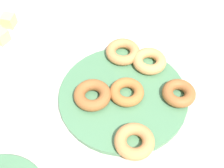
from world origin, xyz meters
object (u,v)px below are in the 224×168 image
object	(u,v)px
donut_plate	(123,96)
donut_2	(127,92)
donut_1	(123,52)
donut_3	(179,93)
donut_5	(134,141)
melon_chunk_left	(1,36)
donut_4	(149,61)
melon_chunk_right	(8,21)
donut_0	(92,95)
fruit_bowl	(10,38)

from	to	relation	value
donut_plate	donut_2	xyz separation A→B (m)	(0.00, -0.01, 0.02)
donut_1	donut_3	bearing A→B (deg)	-118.05
donut_1	donut_5	xyz separation A→B (m)	(-0.26, -0.10, 0.00)
donut_plate	donut_1	world-z (taller)	donut_1
donut_1	donut_plate	bearing A→B (deg)	-162.53
donut_5	melon_chunk_left	size ratio (longest dim) A/B	2.54
donut_plate	donut_1	bearing A→B (deg)	17.47
donut_3	donut_4	distance (m)	0.13
donut_2	donut_5	bearing A→B (deg)	-156.78
donut_5	melon_chunk_right	size ratio (longest dim) A/B	2.54
donut_plate	donut_5	size ratio (longest dim) A/B	3.61
melon_chunk_left	donut_3	bearing A→B (deg)	-92.44
donut_0	donut_5	xyz separation A→B (m)	(-0.09, -0.13, -0.00)
donut_plate	donut_3	size ratio (longest dim) A/B	3.92
donut_4	melon_chunk_left	bearing A→B (deg)	98.20
fruit_bowl	melon_chunk_right	world-z (taller)	melon_chunk_right
fruit_bowl	donut_2	bearing A→B (deg)	-103.09
donut_1	melon_chunk_left	xyz separation A→B (m)	(-0.07, 0.34, 0.02)
donut_plate	donut_1	distance (m)	0.14
donut_1	donut_3	world-z (taller)	same
donut_4	donut_5	world-z (taller)	same
donut_5	donut_0	bearing A→B (deg)	56.05
donut_1	melon_chunk_left	world-z (taller)	melon_chunk_left
donut_0	fruit_bowl	world-z (taller)	donut_0
donut_1	donut_4	xyz separation A→B (m)	(-0.01, -0.08, 0.00)
donut_plate	donut_4	bearing A→B (deg)	-17.82
donut_2	fruit_bowl	world-z (taller)	donut_2
donut_plate	donut_0	world-z (taller)	donut_0
donut_2	donut_3	world-z (taller)	donut_3
donut_plate	fruit_bowl	world-z (taller)	fruit_bowl
donut_0	donut_2	world-z (taller)	donut_0
donut_1	donut_0	bearing A→B (deg)	170.27
donut_4	donut_1	bearing A→B (deg)	81.75
donut_0	melon_chunk_right	distance (m)	0.36
donut_0	donut_3	xyz separation A→B (m)	(0.07, -0.20, -0.00)
donut_1	donut_2	size ratio (longest dim) A/B	1.09
donut_2	donut_4	bearing A→B (deg)	-13.90
fruit_bowl	donut_plate	bearing A→B (deg)	-103.63
melon_chunk_right	fruit_bowl	bearing A→B (deg)	-156.80
donut_1	donut_2	bearing A→B (deg)	-158.69
donut_3	melon_chunk_left	size ratio (longest dim) A/B	2.33
donut_plate	donut_4	size ratio (longest dim) A/B	3.62
donut_5	donut_1	bearing A→B (deg)	22.27
donut_plate	donut_4	world-z (taller)	donut_4
donut_0	melon_chunk_right	size ratio (longest dim) A/B	2.60
donut_0	donut_2	bearing A→B (deg)	-64.10
donut_2	melon_chunk_right	size ratio (longest dim) A/B	2.41
donut_0	donut_5	world-z (taller)	same
donut_2	donut_plate	bearing A→B (deg)	99.80
donut_2	fruit_bowl	distance (m)	0.40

